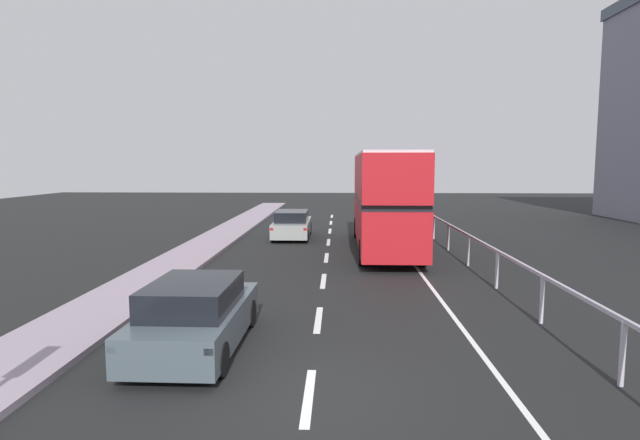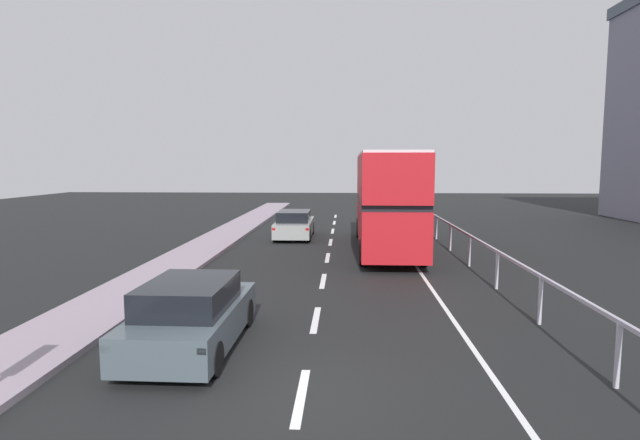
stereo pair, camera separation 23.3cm
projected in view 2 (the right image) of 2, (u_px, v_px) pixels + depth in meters
ground_plane at (303, 390)px, 8.79m from camera, size 74.26×120.00×0.10m
lane_paint_markings at (383, 278)px, 17.24m from camera, size 3.53×46.00×0.01m
bridge_side_railing at (482, 249)px, 17.35m from camera, size 0.10×42.00×1.20m
double_decker_bus_red at (387, 198)px, 22.60m from camera, size 2.58×10.50×4.31m
hatchback_car_near at (192, 315)px, 10.59m from camera, size 1.93×4.29×1.46m
sedan_car_ahead at (295, 225)px, 26.58m from camera, size 1.87×4.45×1.42m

